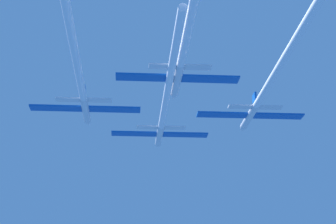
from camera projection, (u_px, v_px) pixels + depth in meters
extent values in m
cylinder|color=silver|center=(160.00, 135.00, 96.55)|extent=(1.06, 9.66, 1.06)
cone|color=silver|center=(158.00, 145.00, 102.08)|extent=(1.04, 2.13, 1.04)
ellipsoid|color=black|center=(159.00, 136.00, 98.70)|extent=(0.74, 1.93, 0.53)
cube|color=#0F51B2|center=(134.00, 134.00, 95.83)|extent=(7.34, 2.13, 0.23)
cube|color=#0F51B2|center=(185.00, 135.00, 96.36)|extent=(7.34, 2.13, 0.23)
cube|color=#0F51B2|center=(161.00, 120.00, 93.36)|extent=(0.28, 1.74, 1.55)
cube|color=silver|center=(147.00, 127.00, 92.60)|extent=(3.30, 1.28, 0.23)
cube|color=silver|center=(175.00, 128.00, 92.88)|extent=(3.30, 1.28, 0.23)
cylinder|color=white|center=(170.00, 80.00, 74.68)|extent=(0.96, 36.92, 0.96)
cylinder|color=silver|center=(86.00, 110.00, 84.62)|extent=(1.06, 9.66, 1.06)
cone|color=silver|center=(88.00, 123.00, 90.16)|extent=(1.04, 2.13, 1.04)
ellipsoid|color=black|center=(87.00, 112.00, 86.77)|extent=(0.74, 1.93, 0.53)
cube|color=#0F51B2|center=(56.00, 108.00, 83.90)|extent=(7.34, 2.13, 0.23)
cube|color=#0F51B2|center=(115.00, 109.00, 84.44)|extent=(7.34, 2.13, 0.23)
cube|color=#0F51B2|center=(84.00, 92.00, 81.44)|extent=(0.28, 1.74, 1.55)
cube|color=silver|center=(68.00, 99.00, 80.67)|extent=(3.30, 1.28, 0.23)
cube|color=silver|center=(100.00, 100.00, 80.95)|extent=(3.30, 1.28, 0.23)
cylinder|color=white|center=(72.00, 39.00, 63.45)|extent=(0.96, 35.44, 0.96)
cylinder|color=silver|center=(250.00, 116.00, 86.93)|extent=(1.06, 9.66, 1.06)
cone|color=silver|center=(242.00, 129.00, 92.46)|extent=(1.04, 2.13, 1.04)
ellipsoid|color=black|center=(247.00, 118.00, 89.08)|extent=(0.74, 1.93, 0.53)
cube|color=#0F51B2|center=(222.00, 115.00, 86.21)|extent=(7.34, 2.13, 0.23)
cube|color=#0F51B2|center=(278.00, 116.00, 86.74)|extent=(7.34, 2.13, 0.23)
cube|color=#0F51B2|center=(254.00, 99.00, 83.74)|extent=(0.28, 1.74, 1.55)
cube|color=silver|center=(240.00, 107.00, 82.98)|extent=(3.30, 1.28, 0.23)
cube|color=silver|center=(270.00, 107.00, 83.26)|extent=(3.30, 1.28, 0.23)
cylinder|color=white|center=(289.00, 51.00, 65.91)|extent=(0.96, 35.11, 0.96)
cylinder|color=silver|center=(177.00, 80.00, 75.25)|extent=(1.06, 9.66, 1.06)
cone|color=silver|center=(174.00, 96.00, 80.78)|extent=(1.04, 2.13, 1.04)
ellipsoid|color=black|center=(176.00, 83.00, 77.40)|extent=(0.74, 1.93, 0.53)
cube|color=#0F51B2|center=(145.00, 77.00, 74.53)|extent=(7.34, 2.13, 0.23)
cube|color=#0F51B2|center=(210.00, 79.00, 75.07)|extent=(7.34, 2.13, 0.23)
cube|color=#0F51B2|center=(180.00, 58.00, 72.06)|extent=(0.28, 1.74, 1.55)
cube|color=silver|center=(162.00, 66.00, 71.30)|extent=(3.30, 1.28, 0.23)
cube|color=silver|center=(198.00, 67.00, 71.58)|extent=(3.30, 1.28, 0.23)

